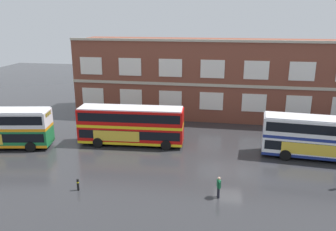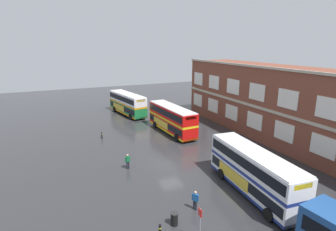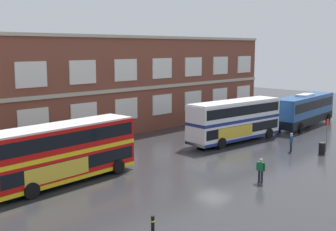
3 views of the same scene
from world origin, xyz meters
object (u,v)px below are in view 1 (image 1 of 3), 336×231
Objects in this scene: waiting_passenger at (219,186)px; safety_bollard_west at (78,185)px; double_decker_middle at (131,125)px; double_decker_far at (323,138)px.

waiting_passenger is 1.79× the size of safety_bollard_west.
double_decker_middle reaches higher than waiting_passenger.
double_decker_far is 6.57× the size of waiting_passenger.
double_decker_middle is 13.62m from waiting_passenger.
double_decker_middle is at bearing 178.22° from double_decker_far.
waiting_passenger is 10.97m from safety_bollard_west.
double_decker_far is 11.76× the size of safety_bollard_west.
double_decker_middle is 1.00× the size of double_decker_far.
waiting_passenger is (-9.43, -9.08, -1.22)m from double_decker_far.
double_decker_far is (18.95, -0.59, 0.00)m from double_decker_middle.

